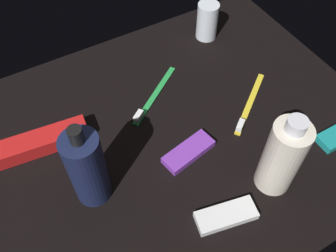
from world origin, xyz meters
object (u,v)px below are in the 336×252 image
toothpaste_box_red (42,142)px  snack_bar_purple (188,152)px  bodywash_bottle (282,157)px  lotion_bottle (87,168)px  toothbrush_yellow (249,105)px  snack_bar_white (225,216)px  toothbrush_green (153,97)px  deodorant_stick (207,21)px

toothpaste_box_red → snack_bar_purple: (-23.43, 15.24, -0.85)cm
toothpaste_box_red → snack_bar_purple: bearing=153.3°
snack_bar_purple → bodywash_bottle: bearing=118.5°
lotion_bottle → toothpaste_box_red: 15.92cm
lotion_bottle → toothbrush_yellow: (-35.66, -2.15, -7.45)cm
snack_bar_purple → lotion_bottle: bearing=-15.6°
bodywash_bottle → snack_bar_white: size_ratio=1.69×
toothbrush_green → toothpaste_box_red: 24.12cm
toothbrush_yellow → toothpaste_box_red: (40.47, -11.58, 0.99)cm
toothbrush_green → snack_bar_purple: bearing=87.5°
toothpaste_box_red → toothbrush_yellow: bearing=170.4°
deodorant_stick → toothbrush_green: size_ratio=0.58×
snack_bar_purple → toothpaste_box_red: bearing=-44.0°
deodorant_stick → snack_bar_white: (23.26, 41.47, -3.75)cm
bodywash_bottle → deodorant_stick: bodywash_bottle is taller
lotion_bottle → snack_bar_white: 24.34cm
lotion_bottle → bodywash_bottle: (-28.79, 13.83, -0.04)cm
bodywash_bottle → toothpaste_box_red: bodywash_bottle is taller
lotion_bottle → toothbrush_green: 25.02cm
snack_bar_purple → snack_bar_white: bearing=73.4°
deodorant_stick → snack_bar_white: bearing=60.7°
bodywash_bottle → snack_bar_purple: size_ratio=1.69×
toothbrush_green → toothpaste_box_red: toothpaste_box_red is taller
deodorant_stick → toothpaste_box_red: (45.31, 12.18, -2.90)cm
lotion_bottle → toothpaste_box_red: lotion_bottle is taller
toothbrush_green → snack_bar_white: 29.71cm
toothbrush_yellow → snack_bar_white: toothbrush_yellow is taller
toothbrush_green → toothbrush_yellow: (-16.37, 11.94, 0.00)cm
lotion_bottle → toothpaste_box_red: bearing=-70.7°
toothbrush_green → snack_bar_purple: 15.61cm
snack_bar_white → deodorant_stick: bearing=-107.6°
snack_bar_purple → toothbrush_yellow: bearing=-178.9°
lotion_bottle → deodorant_stick: 48.21cm
lotion_bottle → deodorant_stick: size_ratio=2.06×
deodorant_stick → toothbrush_green: bearing=29.1°
toothbrush_green → toothbrush_yellow: size_ratio=1.01×
toothbrush_green → bodywash_bottle: bearing=108.8°
toothpaste_box_red → snack_bar_purple: 27.96cm
bodywash_bottle → snack_bar_purple: bodywash_bottle is taller
bodywash_bottle → toothbrush_yellow: size_ratio=1.16×
bodywash_bottle → toothbrush_yellow: bodywash_bottle is taller
lotion_bottle → snack_bar_purple: (-18.62, 1.51, -7.30)cm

